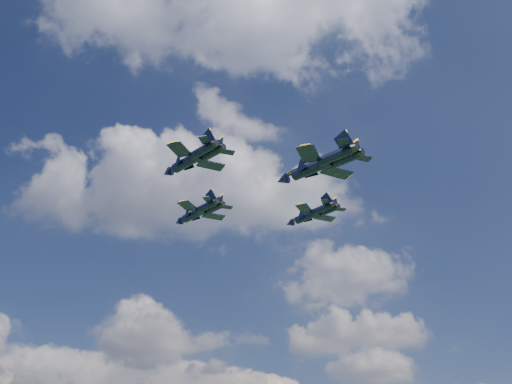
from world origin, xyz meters
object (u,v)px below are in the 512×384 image
object	(u,v)px
jet_lead	(193,215)
jet_left	(186,162)
jet_slot	(309,169)
jet_right	(306,216)

from	to	relation	value
jet_lead	jet_left	world-z (taller)	jet_lead
jet_left	jet_slot	bearing A→B (deg)	-50.80
jet_left	jet_slot	world-z (taller)	jet_left
jet_right	jet_slot	bearing A→B (deg)	-137.75
jet_lead	jet_slot	bearing A→B (deg)	-93.86
jet_left	jet_slot	size ratio (longest dim) A/B	0.86
jet_lead	jet_right	world-z (taller)	jet_lead
jet_left	jet_right	xyz separation A→B (m)	(20.78, 23.93, 1.43)
jet_lead	jet_left	bearing A→B (deg)	-131.84
jet_lead	jet_slot	size ratio (longest dim) A/B	0.84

